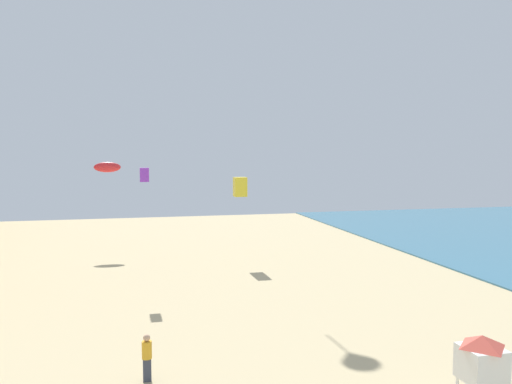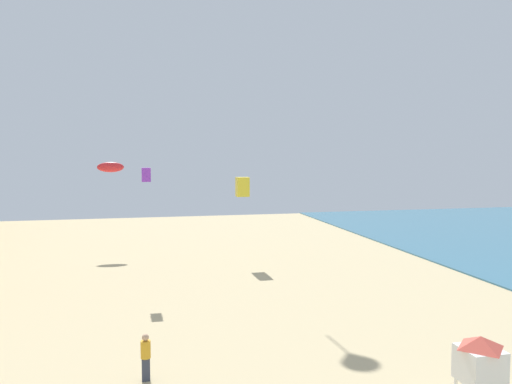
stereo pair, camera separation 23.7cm
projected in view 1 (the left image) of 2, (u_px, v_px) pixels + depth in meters
name	position (u px, v px, depth m)	size (l,w,h in m)	color
kite_flyer	(147.00, 355.00, 17.08)	(0.34, 0.34, 1.64)	#383D4C
lifeguard_stand	(482.00, 359.00, 14.45)	(1.10, 1.10, 2.55)	white
kite_yellow_box	(240.00, 187.00, 36.39)	(0.89, 0.89, 1.41)	yellow
kite_red_parafoil_2	(107.00, 167.00, 40.48)	(2.12, 0.59, 0.82)	red
kite_purple_box	(144.00, 175.00, 29.17)	(0.52, 0.52, 0.82)	purple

